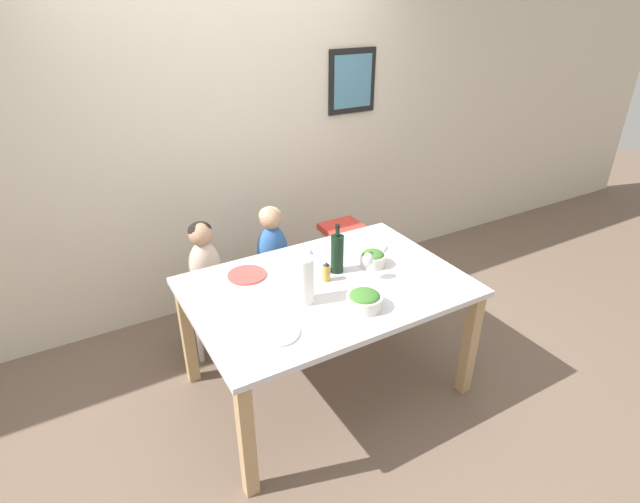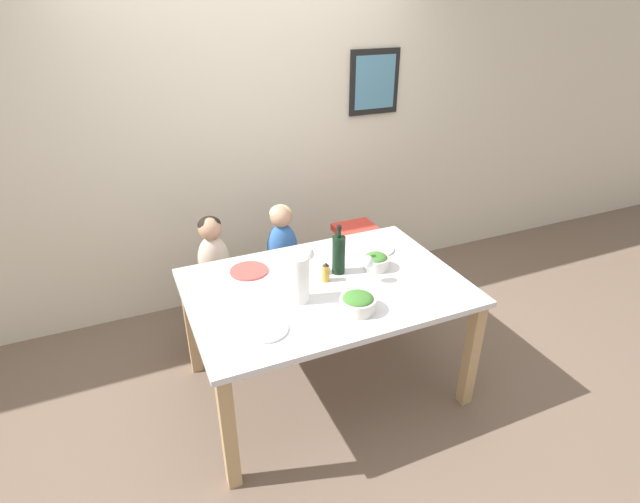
% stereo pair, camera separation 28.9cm
% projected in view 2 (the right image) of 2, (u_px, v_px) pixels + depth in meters
% --- Properties ---
extents(ground_plane, '(14.00, 14.00, 0.00)m').
position_uv_depth(ground_plane, '(325.00, 384.00, 3.27)').
color(ground_plane, '#705B4C').
extents(wall_back, '(10.00, 0.09, 2.70)m').
position_uv_depth(wall_back, '(254.00, 132.00, 3.71)').
color(wall_back, beige).
rests_on(wall_back, ground_plane).
extents(dining_table, '(1.59, 1.09, 0.76)m').
position_uv_depth(dining_table, '(325.00, 298.00, 2.95)').
color(dining_table, silver).
rests_on(dining_table, ground_plane).
extents(chair_far_left, '(0.36, 0.36, 0.45)m').
position_uv_depth(chair_far_left, '(217.00, 295.00, 3.54)').
color(chair_far_left, silver).
rests_on(chair_far_left, ground_plane).
extents(chair_far_center, '(0.36, 0.36, 0.45)m').
position_uv_depth(chair_far_center, '(284.00, 280.00, 3.72)').
color(chair_far_center, silver).
rests_on(chair_far_center, ground_plane).
extents(chair_right_highchair, '(0.31, 0.31, 0.69)m').
position_uv_depth(chair_right_highchair, '(356.00, 247.00, 3.86)').
color(chair_right_highchair, silver).
rests_on(chair_right_highchair, ground_plane).
extents(person_child_left, '(0.22, 0.18, 0.52)m').
position_uv_depth(person_child_left, '(213.00, 252.00, 3.38)').
color(person_child_left, beige).
rests_on(person_child_left, chair_far_left).
extents(person_child_center, '(0.22, 0.18, 0.52)m').
position_uv_depth(person_child_center, '(282.00, 239.00, 3.56)').
color(person_child_center, '#3366B2').
rests_on(person_child_center, chair_far_center).
extents(wine_bottle, '(0.08, 0.08, 0.31)m').
position_uv_depth(wine_bottle, '(339.00, 254.00, 2.98)').
color(wine_bottle, black).
rests_on(wine_bottle, dining_table).
extents(paper_towel_roll, '(0.11, 0.11, 0.27)m').
position_uv_depth(paper_towel_roll, '(299.00, 279.00, 2.70)').
color(paper_towel_roll, white).
rests_on(paper_towel_roll, dining_table).
extents(wine_glass_near, '(0.06, 0.06, 0.18)m').
position_uv_depth(wine_glass_near, '(368.00, 263.00, 2.88)').
color(wine_glass_near, white).
rests_on(wine_glass_near, dining_table).
extents(wine_glass_far, '(0.06, 0.06, 0.18)m').
position_uv_depth(wine_glass_far, '(309.00, 255.00, 2.97)').
color(wine_glass_far, white).
rests_on(wine_glass_far, dining_table).
extents(salad_bowl_large, '(0.20, 0.20, 0.10)m').
position_uv_depth(salad_bowl_large, '(358.00, 302.00, 2.66)').
color(salad_bowl_large, silver).
rests_on(salad_bowl_large, dining_table).
extents(salad_bowl_small, '(0.16, 0.16, 0.10)m').
position_uv_depth(salad_bowl_small, '(376.00, 261.00, 3.06)').
color(salad_bowl_small, silver).
rests_on(salad_bowl_small, dining_table).
extents(dinner_plate_front_left, '(0.23, 0.23, 0.01)m').
position_uv_depth(dinner_plate_front_left, '(265.00, 329.00, 2.52)').
color(dinner_plate_front_left, silver).
rests_on(dinner_plate_front_left, dining_table).
extents(dinner_plate_back_left, '(0.23, 0.23, 0.01)m').
position_uv_depth(dinner_plate_back_left, '(249.00, 271.00, 3.04)').
color(dinner_plate_back_left, '#D14C47').
rests_on(dinner_plate_back_left, dining_table).
extents(dinner_plate_back_right, '(0.23, 0.23, 0.01)m').
position_uv_depth(dinner_plate_back_right, '(376.00, 249.00, 3.30)').
color(dinner_plate_back_right, silver).
rests_on(dinner_plate_back_right, dining_table).
extents(condiment_bottle_hot_sauce, '(0.05, 0.05, 0.12)m').
position_uv_depth(condiment_bottle_hot_sauce, '(326.00, 272.00, 2.92)').
color(condiment_bottle_hot_sauce, '#BC8E33').
rests_on(condiment_bottle_hot_sauce, dining_table).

